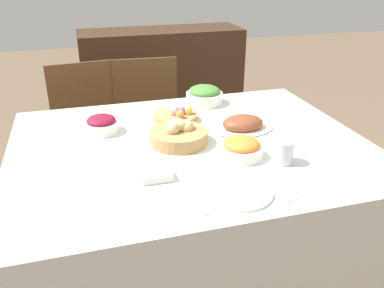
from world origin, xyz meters
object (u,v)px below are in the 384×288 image
object	(u,v)px
chair_far_left	(90,132)
green_salad_bowl	(204,95)
dinner_plate	(238,192)
sideboard	(162,85)
butter_dish	(156,176)
beet_salad_bowl	(102,124)
fork	(198,199)
chair_far_center	(149,126)
knife	(276,187)
drinking_cup	(283,152)
spoon	(284,185)
carrot_bowl	(241,148)
ham_platter	(243,124)
bread_basket	(178,135)
egg_basket	(176,116)

from	to	relation	value
chair_far_left	green_salad_bowl	xyz separation A→B (m)	(0.62, -0.44, 0.33)
dinner_plate	chair_far_left	bearing A→B (deg)	108.41
sideboard	butter_dish	world-z (taller)	sideboard
chair_far_left	beet_salad_bowl	world-z (taller)	chair_far_left
green_salad_bowl	fork	distance (m)	0.96
chair_far_center	knife	distance (m)	1.40
dinner_plate	fork	xyz separation A→B (m)	(-0.14, -0.00, -0.00)
green_salad_bowl	drinking_cup	bearing A→B (deg)	-83.75
beet_salad_bowl	knife	bearing A→B (deg)	-50.47
butter_dish	sideboard	bearing A→B (deg)	77.40
fork	spoon	world-z (taller)	same
green_salad_bowl	butter_dish	size ratio (longest dim) A/B	1.74
butter_dish	carrot_bowl	bearing A→B (deg)	13.14
chair_far_left	spoon	world-z (taller)	chair_far_left
chair_far_center	carrot_bowl	xyz separation A→B (m)	(0.18, -1.10, 0.32)
green_salad_bowl	fork	size ratio (longest dim) A/B	1.02
ham_platter	chair_far_center	bearing A→B (deg)	109.71
sideboard	carrot_bowl	world-z (taller)	sideboard
bread_basket	fork	distance (m)	0.46
chair_far_left	green_salad_bowl	distance (m)	0.83
carrot_bowl	butter_dish	distance (m)	0.37
sideboard	drinking_cup	bearing A→B (deg)	-89.12
knife	butter_dish	world-z (taller)	butter_dish
spoon	drinking_cup	world-z (taller)	drinking_cup
fork	butter_dish	distance (m)	0.20
chair_far_center	green_salad_bowl	distance (m)	0.60
beet_salad_bowl	green_salad_bowl	bearing A→B (deg)	23.54
butter_dish	bread_basket	bearing A→B (deg)	61.23
fork	knife	size ratio (longest dim) A/B	1.00
green_salad_bowl	butter_dish	world-z (taller)	green_salad_bowl
dinner_plate	drinking_cup	bearing A→B (deg)	33.08
chair_far_center	butter_dish	bearing A→B (deg)	-94.29
bread_basket	knife	xyz separation A→B (m)	(0.24, -0.45, -0.04)
bread_basket	beet_salad_bowl	xyz separation A→B (m)	(-0.31, 0.21, -0.00)
chair_far_left	fork	world-z (taller)	chair_far_left
chair_far_center	fork	distance (m)	1.38
knife	butter_dish	bearing A→B (deg)	156.33
knife	drinking_cup	world-z (taller)	drinking_cup
fork	drinking_cup	size ratio (longest dim) A/B	2.09
beet_salad_bowl	knife	xyz separation A→B (m)	(0.55, -0.66, -0.04)
carrot_bowl	dinner_plate	bearing A→B (deg)	-114.11
chair_far_left	sideboard	world-z (taller)	sideboard
carrot_bowl	dinner_plate	xyz separation A→B (m)	(-0.11, -0.25, -0.03)
bread_basket	spoon	distance (m)	0.53
green_salad_bowl	drinking_cup	world-z (taller)	green_salad_bowl
dinner_plate	green_salad_bowl	bearing A→B (deg)	79.60
bread_basket	butter_dish	xyz separation A→B (m)	(-0.16, -0.28, -0.02)
chair_far_left	ham_platter	distance (m)	1.12
chair_far_center	ham_platter	size ratio (longest dim) A/B	3.06
chair_far_center	egg_basket	world-z (taller)	chair_far_center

